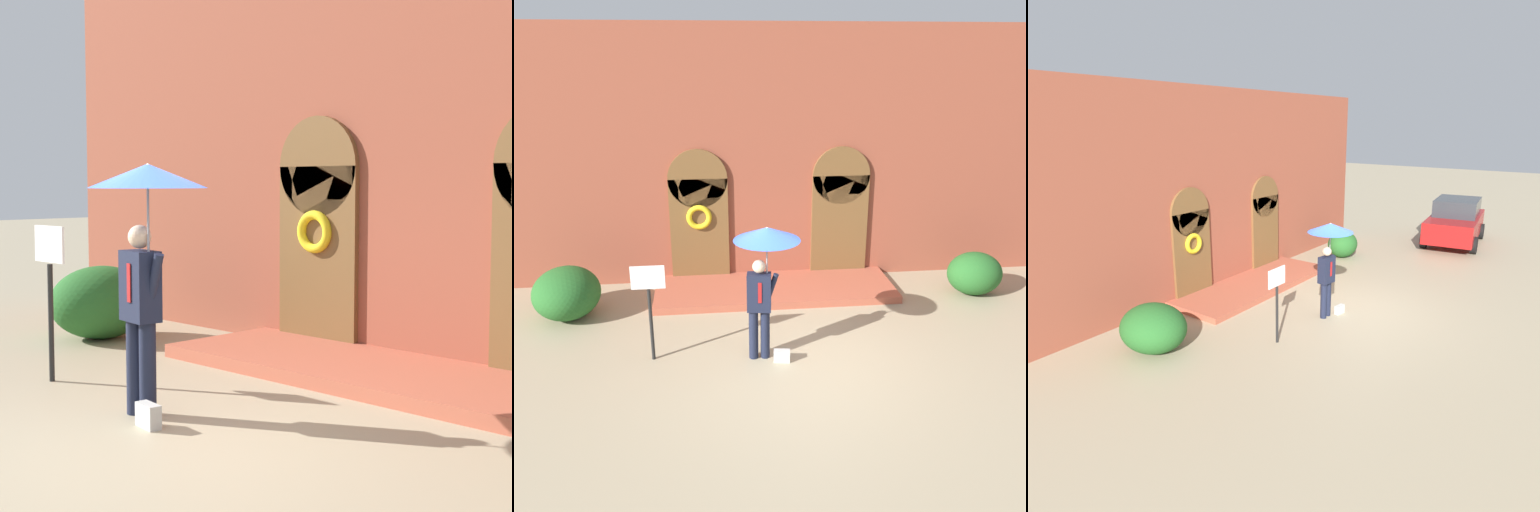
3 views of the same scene
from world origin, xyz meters
The scene contains 6 objects.
ground_plane centered at (0.00, 0.00, 0.00)m, with size 80.00×80.00×0.00m, color tan.
building_facade centered at (0.00, 4.15, 2.68)m, with size 14.00×2.30×5.60m.
person_with_umbrella centered at (-0.51, 0.29, 1.91)m, with size 1.10×1.10×2.36m.
handbag centered at (-0.24, 0.09, 0.11)m, with size 0.28×0.12×0.22m, color #B7B7B2.
sign_post centered at (-2.44, 0.43, 1.16)m, with size 0.56×0.06×1.72m.
shrub_left centered at (-4.25, 2.33, 0.51)m, with size 1.31×1.49×1.02m, color #235B23.
Camera 1 is at (5.77, -4.48, 2.19)m, focal length 60.00 mm.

